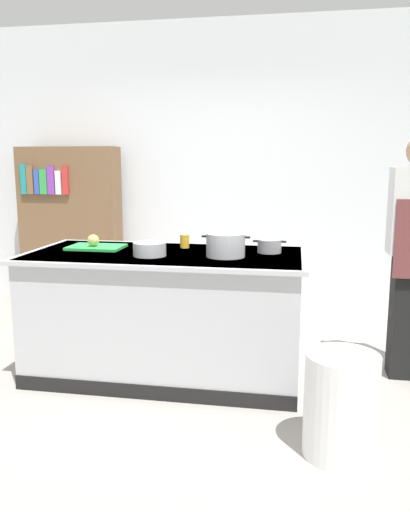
# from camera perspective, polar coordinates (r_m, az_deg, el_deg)

# --- Properties ---
(ground_plane) EXTENTS (10.00, 10.00, 0.00)m
(ground_plane) POSITION_cam_1_polar(r_m,az_deg,el_deg) (3.92, -4.22, -12.74)
(ground_plane) COLOR #9E9991
(back_wall) EXTENTS (6.40, 0.12, 3.00)m
(back_wall) POSITION_cam_1_polar(r_m,az_deg,el_deg) (5.66, 0.88, 9.97)
(back_wall) COLOR silver
(back_wall) RESTS_ON ground_plane
(counter_island) EXTENTS (1.98, 0.98, 0.90)m
(counter_island) POSITION_cam_1_polar(r_m,az_deg,el_deg) (3.76, -4.32, -6.20)
(counter_island) COLOR #B7BABF
(counter_island) RESTS_ON ground_plane
(cutting_board) EXTENTS (0.40, 0.28, 0.02)m
(cutting_board) POSITION_cam_1_polar(r_m,az_deg,el_deg) (3.92, -11.95, 0.97)
(cutting_board) COLOR green
(cutting_board) RESTS_ON counter_island
(onion) EXTENTS (0.09, 0.09, 0.09)m
(onion) POSITION_cam_1_polar(r_m,az_deg,el_deg) (3.90, -12.27, 1.71)
(onion) COLOR tan
(onion) RESTS_ON cutting_board
(stock_pot) EXTENTS (0.33, 0.26, 0.16)m
(stock_pot) POSITION_cam_1_polar(r_m,az_deg,el_deg) (3.50, 2.30, 1.23)
(stock_pot) COLOR #B7BABF
(stock_pot) RESTS_ON counter_island
(sauce_pan) EXTENTS (0.23, 0.17, 0.09)m
(sauce_pan) POSITION_cam_1_polar(r_m,az_deg,el_deg) (3.68, 7.14, 1.11)
(sauce_pan) COLOR #99999E
(sauce_pan) RESTS_ON counter_island
(mixing_bowl) EXTENTS (0.23, 0.23, 0.09)m
(mixing_bowl) POSITION_cam_1_polar(r_m,az_deg,el_deg) (3.55, -6.15, 0.77)
(mixing_bowl) COLOR #B7BABF
(mixing_bowl) RESTS_ON counter_island
(juice_cup) EXTENTS (0.07, 0.07, 0.10)m
(juice_cup) POSITION_cam_1_polar(r_m,az_deg,el_deg) (3.86, -2.27, 1.64)
(juice_cup) COLOR yellow
(juice_cup) RESTS_ON counter_island
(trash_bin) EXTENTS (0.38, 0.38, 0.56)m
(trash_bin) POSITION_cam_1_polar(r_m,az_deg,el_deg) (2.89, 14.79, -15.69)
(trash_bin) COLOR white
(trash_bin) RESTS_ON ground_plane
(bookshelf) EXTENTS (1.10, 0.31, 1.70)m
(bookshelf) POSITION_cam_1_polar(r_m,az_deg,el_deg) (5.86, -14.66, 3.32)
(bookshelf) COLOR brown
(bookshelf) RESTS_ON ground_plane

